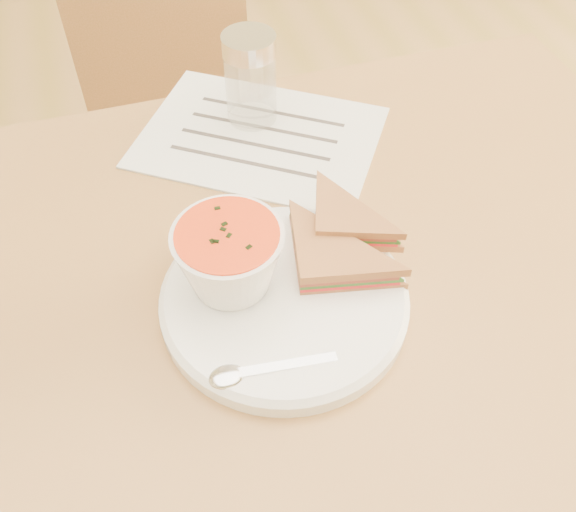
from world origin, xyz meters
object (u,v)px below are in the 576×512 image
object	(u,v)px
chair_far	(192,154)
condiment_shaker	(251,80)
plate	(284,300)
dining_table	(287,437)
soup_bowl	(230,261)

from	to	relation	value
chair_far	condiment_shaker	world-z (taller)	condiment_shaker
chair_far	plate	world-z (taller)	chair_far
dining_table	chair_far	distance (m)	0.64
chair_far	condiment_shaker	xyz separation A→B (m)	(0.05, -0.37, 0.41)
plate	condiment_shaker	bearing A→B (deg)	80.87
chair_far	dining_table	bearing A→B (deg)	87.36
chair_far	soup_bowl	xyz separation A→B (m)	(-0.05, -0.64, 0.40)
plate	condiment_shaker	distance (m)	0.31
soup_bowl	dining_table	bearing A→B (deg)	3.13
plate	condiment_shaker	size ratio (longest dim) A/B	2.07
chair_far	condiment_shaker	bearing A→B (deg)	93.56
dining_table	condiment_shaker	xyz separation A→B (m)	(0.04, 0.27, 0.43)
soup_bowl	condiment_shaker	world-z (taller)	condiment_shaker
chair_far	soup_bowl	bearing A→B (deg)	82.22
soup_bowl	condiment_shaker	xyz separation A→B (m)	(0.09, 0.27, 0.01)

